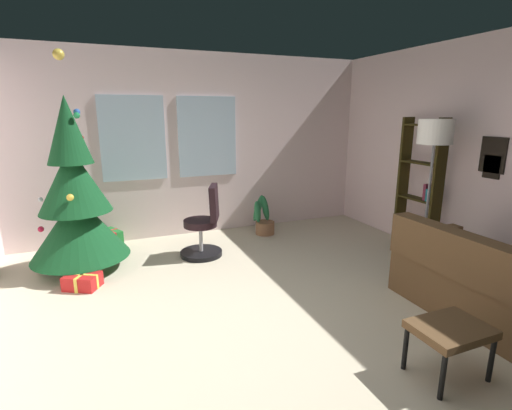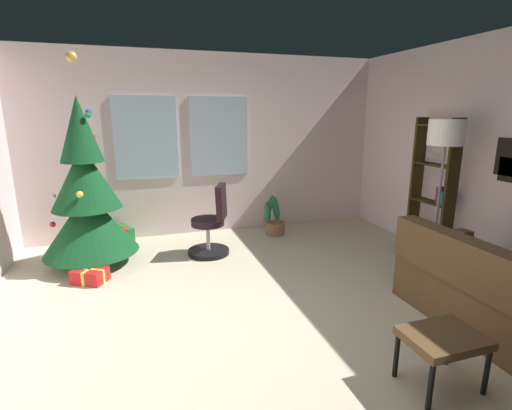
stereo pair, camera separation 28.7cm
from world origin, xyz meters
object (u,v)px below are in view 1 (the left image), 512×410
(gift_box_red, at_px, (83,281))
(office_chair, at_px, (204,229))
(gift_box_green, at_px, (110,240))
(footstool, at_px, (450,332))
(floor_lamp, at_px, (434,142))
(potted_plant, at_px, (263,220))
(bookshelf, at_px, (419,195))
(holiday_tree, at_px, (76,202))

(gift_box_red, height_order, office_chair, office_chair)
(gift_box_red, distance_m, gift_box_green, 1.26)
(footstool, bearing_deg, floor_lamp, 49.54)
(footstool, bearing_deg, office_chair, 108.71)
(gift_box_green, height_order, floor_lamp, floor_lamp)
(gift_box_red, distance_m, office_chair, 1.59)
(gift_box_red, xyz_separation_m, gift_box_green, (0.32, 1.21, 0.05))
(gift_box_green, xyz_separation_m, floor_lamp, (3.51, -2.22, 1.42))
(gift_box_green, xyz_separation_m, potted_plant, (2.27, -0.20, 0.09))
(gift_box_red, bearing_deg, bookshelf, -6.49)
(bookshelf, xyz_separation_m, potted_plant, (-1.64, 1.50, -0.58))
(holiday_tree, bearing_deg, bookshelf, -14.02)
(gift_box_red, relative_size, office_chair, 0.45)
(gift_box_red, bearing_deg, holiday_tree, 91.61)
(holiday_tree, bearing_deg, floor_lamp, -22.44)
(bookshelf, distance_m, potted_plant, 2.29)
(bookshelf, relative_size, floor_lamp, 1.01)
(office_chair, height_order, floor_lamp, floor_lamp)
(footstool, relative_size, office_chair, 0.55)
(floor_lamp, bearing_deg, footstool, -130.46)
(footstool, distance_m, potted_plant, 3.57)
(bookshelf, bearing_deg, holiday_tree, 165.98)
(gift_box_green, relative_size, office_chair, 0.44)
(gift_box_green, bearing_deg, floor_lamp, -32.34)
(gift_box_green, distance_m, potted_plant, 2.28)
(holiday_tree, xyz_separation_m, floor_lamp, (3.84, -1.59, 0.70))
(footstool, bearing_deg, gift_box_red, 134.55)
(holiday_tree, relative_size, floor_lamp, 1.41)
(holiday_tree, bearing_deg, footstool, -51.07)
(gift_box_red, bearing_deg, footstool, -45.45)
(gift_box_red, distance_m, bookshelf, 4.31)
(floor_lamp, bearing_deg, gift_box_green, 147.66)
(gift_box_green, bearing_deg, gift_box_red, -104.62)
(footstool, bearing_deg, potted_plant, 88.75)
(footstool, height_order, bookshelf, bookshelf)
(gift_box_red, bearing_deg, gift_box_green, 75.38)
(footstool, xyz_separation_m, bookshelf, (1.71, 2.07, 0.45))
(holiday_tree, distance_m, gift_box_red, 0.96)
(footstool, height_order, gift_box_green, footstool)
(floor_lamp, xyz_separation_m, potted_plant, (-1.24, 2.02, -1.33))
(footstool, height_order, floor_lamp, floor_lamp)
(bookshelf, height_order, floor_lamp, bookshelf)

